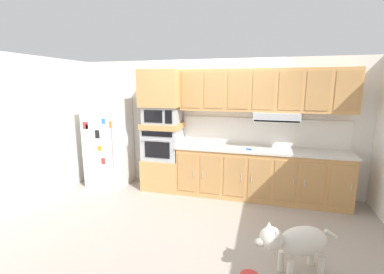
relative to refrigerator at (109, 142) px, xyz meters
name	(u,v)px	position (x,y,z in m)	size (l,w,h in m)	color
ground_plane	(200,209)	(2.09, -0.68, -0.88)	(9.60, 9.60, 0.00)	#9E9389
back_kitchen_wall	(214,125)	(2.09, 0.43, 0.37)	(6.20, 0.12, 2.50)	silver
side_panel_left	(53,128)	(-0.71, -0.68, 0.37)	(0.12, 7.10, 2.50)	silver
refrigerator	(109,142)	(0.00, 0.00, 0.00)	(0.76, 0.73, 1.76)	white
oven_base_cabinet	(164,173)	(1.15, 0.07, -0.58)	(0.74, 0.62, 0.60)	tan
built_in_oven	(163,144)	(1.15, 0.07, 0.02)	(0.70, 0.62, 0.60)	#A8AAAF
appliance_mid_shelf	(163,126)	(1.15, 0.07, 0.37)	(0.74, 0.62, 0.10)	tan
microwave	(162,115)	(1.15, 0.07, 0.58)	(0.64, 0.54, 0.32)	#A8AAAF
appliance_upper_cabinet	(162,88)	(1.15, 0.07, 1.08)	(0.74, 0.62, 0.68)	tan
lower_cabinet_run	(259,174)	(3.00, 0.07, -0.44)	(2.96, 0.63, 0.88)	tan
countertop_slab	(261,150)	(3.00, 0.07, 0.02)	(3.00, 0.64, 0.04)	beige
backsplash_panel	(262,132)	(3.00, 0.36, 0.29)	(3.00, 0.02, 0.50)	white
upper_cabinet_with_hood	(264,92)	(3.02, 0.19, 1.02)	(2.96, 0.48, 0.88)	tan
screwdriver	(249,149)	(2.81, -0.09, 0.05)	(0.15, 0.16, 0.03)	blue
dog	(296,241)	(3.43, -1.90, -0.49)	(0.92, 0.58, 0.61)	beige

